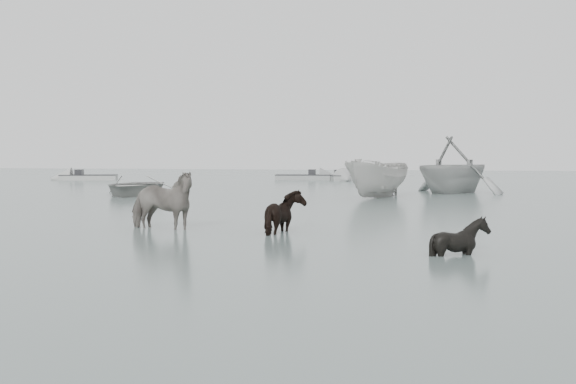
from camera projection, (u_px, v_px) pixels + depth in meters
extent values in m
plane|color=slate|center=(254.00, 245.00, 14.53)|extent=(140.00, 140.00, 0.00)
imported|color=black|center=(161.00, 195.00, 17.45)|extent=(2.09, 1.23, 1.66)
imported|color=black|center=(286.00, 205.00, 16.72)|extent=(1.43, 1.55, 1.28)
imported|color=black|center=(460.00, 225.00, 13.05)|extent=(1.14, 1.05, 1.09)
imported|color=#A6A6A1|center=(135.00, 184.00, 32.19)|extent=(4.08, 5.25, 1.00)
imported|color=#A7AAA7|center=(454.00, 163.00, 33.89)|extent=(6.77, 6.97, 2.80)
imported|color=#BBBAB6|center=(378.00, 177.00, 30.19)|extent=(3.13, 4.86, 1.76)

